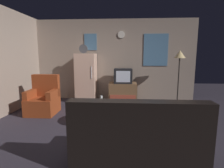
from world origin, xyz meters
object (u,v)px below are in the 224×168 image
Objects in this scene: crt_tv at (123,76)px; armchair at (43,100)px; tv_stand at (123,93)px; wine_glass at (101,99)px; couch at (137,141)px; standing_lamp at (180,58)px; remote_control at (104,102)px; mug_ceramic_white at (102,101)px; book_stack at (141,102)px; mug_ceramic_tan at (101,101)px; fridge at (86,78)px; coffee_table at (100,114)px.

crt_tv is 0.56× the size of armchair.
wine_glass is at bearing -103.88° from tv_stand.
couch is (0.21, -3.14, -0.52)m from crt_tv.
tv_stand is 5.60× the size of wine_glass.
couch is at bearing -64.35° from wine_glass.
standing_lamp reaches higher than remote_control.
crt_tv is 1.92m from mug_ceramic_white.
crt_tv is at bearing 77.37° from mug_ceramic_white.
remote_control is at bearing 69.05° from mug_ceramic_white.
mug_ceramic_white is at bearing -23.25° from armchair.
book_stack is at bearing -176.83° from standing_lamp.
tv_stand is at bearing 76.34° from mug_ceramic_tan.
mug_ceramic_tan is at bearing -103.66° from tv_stand.
crt_tv is 3.60× the size of remote_control.
fridge is 3.28× the size of crt_tv.
standing_lamp is 17.67× the size of mug_ceramic_tan.
remote_control is 1.49m from couch.
mug_ceramic_tan is (-0.44, -1.80, 0.20)m from tv_stand.
wine_glass is at bearing -69.10° from fridge.
remote_control is 1.72m from armchair.
fridge reaches higher than mug_ceramic_tan.
couch is 8.81× the size of book_stack.
coffee_table is at bearing -70.20° from fridge.
armchair is at bearing 138.08° from couch.
standing_lamp reaches higher than book_stack.
mug_ceramic_white is (-0.41, -1.85, -0.33)m from crt_tv.
couch reaches higher than tv_stand.
fridge is 1.23m from tv_stand.
wine_glass is at bearing -178.17° from remote_control.
mug_ceramic_white is 1.73m from armchair.
mug_ceramic_tan is at bearing -121.35° from book_stack.
mug_ceramic_tan is (0.00, -0.01, -0.03)m from wine_glass.
tv_stand reaches higher than remote_control.
armchair is (-1.54, 0.70, 0.11)m from coffee_table.
couch is 3.02m from book_stack.
wine_glass is 1.67× the size of mug_ceramic_white.
book_stack is at bearing 83.24° from couch.
fridge reaches higher than couch.
fridge is 2.46× the size of coffee_table.
crt_tv is (0.00, -0.00, 0.53)m from tv_stand.
standing_lamp is 2.80m from wine_glass.
crt_tv is (1.15, -0.07, 0.08)m from fridge.
crt_tv is 6.00× the size of mug_ceramic_tan.
tv_stand reaches higher than mug_ceramic_white.
standing_lamp is 10.60× the size of remote_control.
book_stack is at bearing 58.65° from mug_ceramic_tan.
fridge is at bearing 112.58° from remote_control.
couch is at bearing -86.26° from crt_tv.
couch is (2.20, -1.97, -0.03)m from armchair.
fridge is at bearing 110.86° from mug_ceramic_tan.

